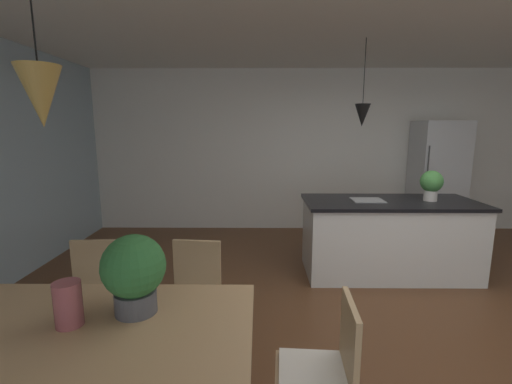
# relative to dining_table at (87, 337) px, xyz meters

# --- Properties ---
(ground_plane) EXTENTS (10.00, 8.40, 0.04)m
(ground_plane) POSITION_rel_dining_table_xyz_m (2.15, 1.13, -0.69)
(ground_plane) COLOR brown
(wall_back_kitchen) EXTENTS (10.00, 0.12, 2.70)m
(wall_back_kitchen) POSITION_rel_dining_table_xyz_m (2.15, 4.39, 0.68)
(wall_back_kitchen) COLOR white
(wall_back_kitchen) RESTS_ON ground_plane
(dining_table) EXTENTS (1.73, 0.96, 0.74)m
(dining_table) POSITION_rel_dining_table_xyz_m (0.00, 0.00, 0.00)
(dining_table) COLOR tan
(dining_table) RESTS_ON ground_plane
(chair_far_right) EXTENTS (0.44, 0.44, 0.87)m
(chair_far_right) POSITION_rel_dining_table_xyz_m (0.39, 0.85, -0.19)
(chair_far_right) COLOR tan
(chair_far_right) RESTS_ON ground_plane
(chair_kitchen_end) EXTENTS (0.43, 0.43, 0.87)m
(chair_kitchen_end) POSITION_rel_dining_table_xyz_m (1.23, -0.00, -0.19)
(chair_kitchen_end) COLOR tan
(chair_kitchen_end) RESTS_ON ground_plane
(chair_far_left) EXTENTS (0.42, 0.42, 0.87)m
(chair_far_left) POSITION_rel_dining_table_xyz_m (-0.39, 0.85, -0.19)
(chair_far_left) COLOR tan
(chair_far_left) RESTS_ON ground_plane
(kitchen_island) EXTENTS (2.00, 0.89, 0.91)m
(kitchen_island) POSITION_rel_dining_table_xyz_m (2.44, 2.38, -0.21)
(kitchen_island) COLOR silver
(kitchen_island) RESTS_ON ground_plane
(refrigerator) EXTENTS (0.72, 0.67, 1.85)m
(refrigerator) POSITION_rel_dining_table_xyz_m (3.77, 3.99, 0.26)
(refrigerator) COLOR silver
(refrigerator) RESTS_ON ground_plane
(pendant_over_table) EXTENTS (0.20, 0.20, 0.96)m
(pendant_over_table) POSITION_rel_dining_table_xyz_m (-0.10, -0.01, 1.21)
(pendant_over_table) COLOR black
(pendant_over_island_main) EXTENTS (0.17, 0.17, 0.95)m
(pendant_over_island_main) POSITION_rel_dining_table_xyz_m (2.05, 2.38, 1.21)
(pendant_over_island_main) COLOR black
(potted_plant_on_island) EXTENTS (0.25, 0.25, 0.35)m
(potted_plant_on_island) POSITION_rel_dining_table_xyz_m (2.90, 2.38, 0.44)
(potted_plant_on_island) COLOR beige
(potted_plant_on_island) RESTS_ON kitchen_island
(potted_plant_on_table) EXTENTS (0.34, 0.34, 0.44)m
(potted_plant_on_table) POSITION_rel_dining_table_xyz_m (0.22, 0.13, 0.31)
(potted_plant_on_table) COLOR #4C4C51
(potted_plant_on_table) RESTS_ON dining_table
(vase_on_dining_table) EXTENTS (0.14, 0.14, 0.23)m
(vase_on_dining_table) POSITION_rel_dining_table_xyz_m (-0.08, -0.00, 0.19)
(vase_on_dining_table) COLOR #994C51
(vase_on_dining_table) RESTS_ON dining_table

